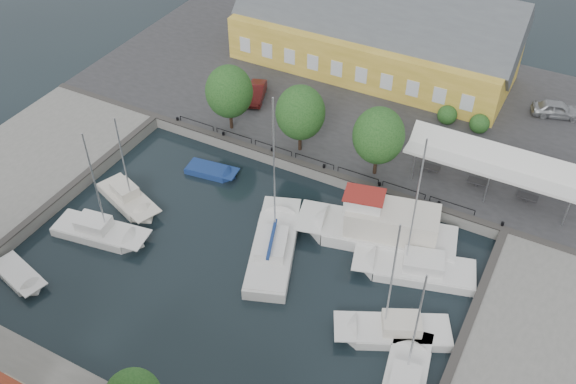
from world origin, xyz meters
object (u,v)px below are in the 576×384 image
object	(u,v)px
center_sailboat	(273,250)
west_boat_c	(99,233)
launch_sw	(19,277)
tent_canopy	(496,163)
west_boat_b	(128,200)
trawler	(383,230)
launch_nw	(211,172)
warehouse	(368,35)
east_boat_a	(417,270)
car_silver	(557,109)
car_red	(256,93)
east_boat_b	(395,332)

from	to	relation	value
center_sailboat	west_boat_c	bearing A→B (deg)	-160.25
west_boat_c	launch_sw	size ratio (longest dim) A/B	2.03
tent_canopy	west_boat_b	xyz separation A→B (m)	(-25.71, -14.20, -3.42)
trawler	launch_nw	bearing A→B (deg)	177.53
warehouse	west_boat_c	world-z (taller)	warehouse
center_sailboat	launch_sw	size ratio (longest dim) A/B	2.65
launch_sw	east_boat_a	bearing A→B (deg)	28.82
trawler	west_boat_b	bearing A→B (deg)	-164.04
tent_canopy	launch_sw	size ratio (longest dim) A/B	2.71
car_silver	launch_nw	distance (m)	32.49
tent_canopy	car_red	world-z (taller)	tent_canopy
tent_canopy	launch_nw	size ratio (longest dim) A/B	2.96
center_sailboat	west_boat_b	distance (m)	13.24
center_sailboat	launch_sw	xyz separation A→B (m)	(-15.05, -10.65, -0.27)
warehouse	launch_nw	size ratio (longest dim) A/B	6.05
east_boat_a	car_red	bearing A→B (deg)	147.74
warehouse	west_boat_c	distance (m)	33.54
tent_canopy	car_silver	world-z (taller)	tent_canopy
launch_sw	launch_nw	distance (m)	17.47
warehouse	car_silver	distance (m)	19.56
tent_canopy	east_boat_a	size ratio (longest dim) A/B	1.12
car_silver	tent_canopy	bearing A→B (deg)	151.32
tent_canopy	launch_sw	bearing A→B (deg)	-138.51
car_silver	west_boat_b	distance (m)	39.63
east_boat_a	west_boat_c	bearing A→B (deg)	-161.22
east_boat_a	launch_nw	world-z (taller)	east_boat_a
tent_canopy	car_red	xyz separation A→B (m)	(-23.45, 2.80, -1.99)
west_boat_b	car_silver	bearing A→B (deg)	44.00
trawler	east_boat_b	size ratio (longest dim) A/B	1.19
car_red	launch_sw	size ratio (longest dim) A/B	0.82
car_silver	car_red	world-z (taller)	car_silver
car_silver	car_red	bearing A→B (deg)	94.92
east_boat_a	east_boat_b	world-z (taller)	east_boat_a
warehouse	east_boat_a	world-z (taller)	east_boat_a
tent_canopy	center_sailboat	size ratio (longest dim) A/B	1.02
west_boat_b	launch_sw	distance (m)	10.32
car_red	east_boat_b	distance (m)	28.99
center_sailboat	warehouse	bearing A→B (deg)	98.49
west_boat_b	east_boat_a	bearing A→B (deg)	8.99
west_boat_b	west_boat_c	bearing A→B (deg)	-83.51
tent_canopy	west_boat_c	world-z (taller)	west_boat_c
tent_canopy	east_boat_a	world-z (taller)	east_boat_a
west_boat_c	center_sailboat	bearing A→B (deg)	19.75
warehouse	west_boat_c	xyz separation A→B (m)	(-8.65, -32.14, -4.17)
launch_sw	center_sailboat	bearing A→B (deg)	35.28
car_silver	west_boat_c	distance (m)	42.26
trawler	launch_sw	bearing A→B (deg)	-143.84
west_boat_b	launch_nw	distance (m)	7.45
car_silver	east_boat_a	bearing A→B (deg)	150.91
launch_sw	west_boat_b	bearing A→B (deg)	79.84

